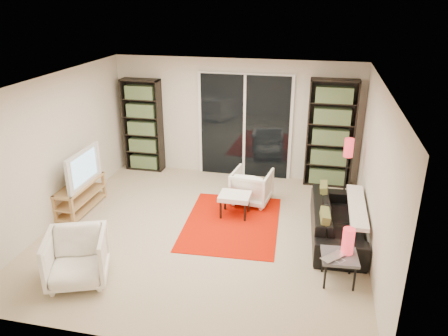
% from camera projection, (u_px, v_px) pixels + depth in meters
% --- Properties ---
extents(floor, '(5.00, 5.00, 0.00)m').
position_uv_depth(floor, '(205.00, 231.00, 7.04)').
color(floor, tan).
rests_on(floor, ground).
extents(wall_back, '(5.00, 0.02, 2.40)m').
position_uv_depth(wall_back, '(235.00, 118.00, 8.86)').
color(wall_back, beige).
rests_on(wall_back, ground).
extents(wall_front, '(5.00, 0.02, 2.40)m').
position_uv_depth(wall_front, '(139.00, 250.00, 4.33)').
color(wall_front, beige).
rests_on(wall_front, ground).
extents(wall_left, '(0.02, 5.00, 2.40)m').
position_uv_depth(wall_left, '(55.00, 150.00, 7.10)').
color(wall_left, beige).
rests_on(wall_left, ground).
extents(wall_right, '(0.02, 5.00, 2.40)m').
position_uv_depth(wall_right, '(376.00, 176.00, 6.09)').
color(wall_right, beige).
rests_on(wall_right, ground).
extents(ceiling, '(5.00, 5.00, 0.02)m').
position_uv_depth(ceiling, '(202.00, 82.00, 6.15)').
color(ceiling, white).
rests_on(ceiling, wall_back).
extents(sliding_door, '(1.92, 0.08, 2.16)m').
position_uv_depth(sliding_door, '(245.00, 127.00, 8.84)').
color(sliding_door, white).
rests_on(sliding_door, ground).
extents(bookshelf_left, '(0.80, 0.30, 1.95)m').
position_uv_depth(bookshelf_left, '(143.00, 126.00, 9.18)').
color(bookshelf_left, black).
rests_on(bookshelf_left, ground).
extents(bookshelf_right, '(0.90, 0.30, 2.10)m').
position_uv_depth(bookshelf_right, '(331.00, 134.00, 8.38)').
color(bookshelf_right, black).
rests_on(bookshelf_right, ground).
extents(tv_stand, '(0.38, 1.18, 0.50)m').
position_uv_depth(tv_stand, '(81.00, 196.00, 7.65)').
color(tv_stand, tan).
rests_on(tv_stand, floor).
extents(tv, '(0.15, 1.07, 0.61)m').
position_uv_depth(tv, '(78.00, 167.00, 7.44)').
color(tv, black).
rests_on(tv, tv_stand).
extents(rug, '(1.63, 2.14, 0.01)m').
position_uv_depth(rug, '(232.00, 223.00, 7.28)').
color(rug, '#C71200').
rests_on(rug, floor).
extents(sofa, '(0.86, 1.97, 0.56)m').
position_uv_depth(sofa, '(337.00, 221.00, 6.78)').
color(sofa, black).
rests_on(sofa, floor).
extents(armchair_back, '(0.75, 0.76, 0.62)m').
position_uv_depth(armchair_back, '(252.00, 186.00, 7.90)').
color(armchair_back, white).
rests_on(armchair_back, floor).
extents(armchair_front, '(0.98, 0.99, 0.70)m').
position_uv_depth(armchair_front, '(77.00, 258.00, 5.70)').
color(armchair_front, white).
rests_on(armchair_front, floor).
extents(ottoman, '(0.53, 0.43, 0.40)m').
position_uv_depth(ottoman, '(235.00, 197.00, 7.41)').
color(ottoman, white).
rests_on(ottoman, floor).
extents(side_table, '(0.50, 0.50, 0.40)m').
position_uv_depth(side_table, '(339.00, 258.00, 5.69)').
color(side_table, '#4C4C51').
rests_on(side_table, floor).
extents(laptop, '(0.41, 0.41, 0.03)m').
position_uv_depth(laptop, '(336.00, 259.00, 5.57)').
color(laptop, silver).
rests_on(laptop, side_table).
extents(table_lamp, '(0.16, 0.16, 0.35)m').
position_uv_depth(table_lamp, '(348.00, 241.00, 5.67)').
color(table_lamp, red).
rests_on(table_lamp, side_table).
extents(floor_lamp, '(0.18, 0.18, 1.23)m').
position_uv_depth(floor_lamp, '(348.00, 155.00, 7.66)').
color(floor_lamp, black).
rests_on(floor_lamp, floor).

